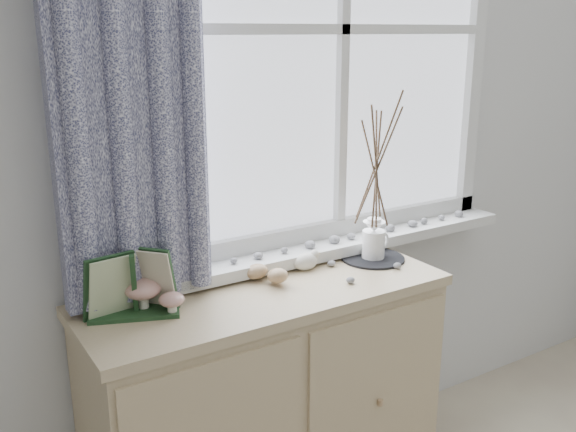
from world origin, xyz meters
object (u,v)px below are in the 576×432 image
object	(u,v)px
botanical_book	(136,285)
twig_pitcher	(377,163)
sideboard	(268,407)
toadstool_cluster	(150,292)

from	to	relation	value
botanical_book	twig_pitcher	distance (m)	0.93
sideboard	toadstool_cluster	bearing A→B (deg)	173.89
botanical_book	toadstool_cluster	world-z (taller)	botanical_book
sideboard	toadstool_cluster	distance (m)	0.61
twig_pitcher	botanical_book	bearing A→B (deg)	167.35
botanical_book	toadstool_cluster	bearing A→B (deg)	46.99
sideboard	twig_pitcher	world-z (taller)	twig_pitcher
sideboard	twig_pitcher	bearing A→B (deg)	5.47
sideboard	botanical_book	xyz separation A→B (m)	(-0.42, 0.02, 0.53)
sideboard	toadstool_cluster	xyz separation A→B (m)	(-0.37, 0.04, 0.49)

